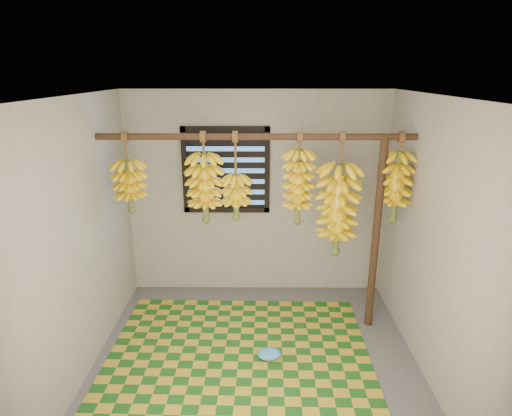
{
  "coord_description": "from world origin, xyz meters",
  "views": [
    {
      "loc": [
        0.03,
        -3.29,
        2.58
      ],
      "look_at": [
        0.0,
        0.55,
        1.35
      ],
      "focal_mm": 30.0,
      "sensor_mm": 36.0,
      "label": 1
    }
  ],
  "objects_px": {
    "banana_bunch_a": "(130,186)",
    "banana_bunch_b": "(205,188)",
    "woven_mat": "(239,354)",
    "plastic_bag": "(269,354)",
    "support_post": "(376,237)",
    "banana_bunch_c": "(236,197)",
    "banana_bunch_d": "(298,187)",
    "banana_bunch_f": "(396,187)",
    "banana_bunch_e": "(338,210)"
  },
  "relations": [
    {
      "from": "banana_bunch_a",
      "to": "banana_bunch_b",
      "type": "height_order",
      "value": "same"
    },
    {
      "from": "banana_bunch_c",
      "to": "woven_mat",
      "type": "bearing_deg",
      "value": -86.33
    },
    {
      "from": "support_post",
      "to": "banana_bunch_c",
      "type": "bearing_deg",
      "value": 180.0
    },
    {
      "from": "woven_mat",
      "to": "banana_bunch_c",
      "type": "distance_m",
      "value": 1.51
    },
    {
      "from": "banana_bunch_b",
      "to": "banana_bunch_c",
      "type": "bearing_deg",
      "value": 0.0
    },
    {
      "from": "banana_bunch_a",
      "to": "banana_bunch_f",
      "type": "relative_size",
      "value": 0.91
    },
    {
      "from": "plastic_bag",
      "to": "banana_bunch_d",
      "type": "height_order",
      "value": "banana_bunch_d"
    },
    {
      "from": "support_post",
      "to": "banana_bunch_d",
      "type": "relative_size",
      "value": 2.22
    },
    {
      "from": "banana_bunch_b",
      "to": "banana_bunch_f",
      "type": "relative_size",
      "value": 1.02
    },
    {
      "from": "plastic_bag",
      "to": "banana_bunch_e",
      "type": "relative_size",
      "value": 0.18
    },
    {
      "from": "plastic_bag",
      "to": "banana_bunch_c",
      "type": "bearing_deg",
      "value": 118.38
    },
    {
      "from": "support_post",
      "to": "banana_bunch_f",
      "type": "relative_size",
      "value": 2.28
    },
    {
      "from": "woven_mat",
      "to": "banana_bunch_d",
      "type": "xyz_separation_m",
      "value": [
        0.57,
        0.54,
        1.51
      ]
    },
    {
      "from": "support_post",
      "to": "woven_mat",
      "type": "height_order",
      "value": "support_post"
    },
    {
      "from": "support_post",
      "to": "banana_bunch_b",
      "type": "xyz_separation_m",
      "value": [
        -1.7,
        0.0,
        0.5
      ]
    },
    {
      "from": "banana_bunch_a",
      "to": "banana_bunch_b",
      "type": "relative_size",
      "value": 0.9
    },
    {
      "from": "banana_bunch_d",
      "to": "banana_bunch_f",
      "type": "relative_size",
      "value": 1.03
    },
    {
      "from": "banana_bunch_a",
      "to": "banana_bunch_e",
      "type": "relative_size",
      "value": 0.65
    },
    {
      "from": "banana_bunch_a",
      "to": "banana_bunch_c",
      "type": "height_order",
      "value": "same"
    },
    {
      "from": "woven_mat",
      "to": "banana_bunch_b",
      "type": "xyz_separation_m",
      "value": [
        -0.33,
        0.54,
        1.5
      ]
    },
    {
      "from": "support_post",
      "to": "banana_bunch_d",
      "type": "bearing_deg",
      "value": 180.0
    },
    {
      "from": "woven_mat",
      "to": "support_post",
      "type": "bearing_deg",
      "value": 21.6
    },
    {
      "from": "support_post",
      "to": "banana_bunch_a",
      "type": "distance_m",
      "value": 2.48
    },
    {
      "from": "banana_bunch_a",
      "to": "banana_bunch_f",
      "type": "distance_m",
      "value": 2.57
    },
    {
      "from": "woven_mat",
      "to": "banana_bunch_f",
      "type": "relative_size",
      "value": 2.82
    },
    {
      "from": "banana_bunch_b",
      "to": "banana_bunch_d",
      "type": "height_order",
      "value": "same"
    },
    {
      "from": "banana_bunch_d",
      "to": "banana_bunch_e",
      "type": "height_order",
      "value": "same"
    },
    {
      "from": "banana_bunch_c",
      "to": "banana_bunch_d",
      "type": "distance_m",
      "value": 0.61
    },
    {
      "from": "plastic_bag",
      "to": "banana_bunch_d",
      "type": "xyz_separation_m",
      "value": [
        0.28,
        0.6,
        1.46
      ]
    },
    {
      "from": "banana_bunch_a",
      "to": "banana_bunch_e",
      "type": "bearing_deg",
      "value": 0.0
    },
    {
      "from": "banana_bunch_a",
      "to": "banana_bunch_d",
      "type": "height_order",
      "value": "same"
    },
    {
      "from": "support_post",
      "to": "banana_bunch_a",
      "type": "xyz_separation_m",
      "value": [
        -2.42,
        0.0,
        0.52
      ]
    },
    {
      "from": "woven_mat",
      "to": "banana_bunch_e",
      "type": "relative_size",
      "value": 2.02
    },
    {
      "from": "plastic_bag",
      "to": "banana_bunch_a",
      "type": "xyz_separation_m",
      "value": [
        -1.35,
        0.6,
        1.46
      ]
    },
    {
      "from": "banana_bunch_a",
      "to": "banana_bunch_f",
      "type": "xyz_separation_m",
      "value": [
        2.57,
        0.0,
        0.0
      ]
    },
    {
      "from": "banana_bunch_b",
      "to": "banana_bunch_e",
      "type": "xyz_separation_m",
      "value": [
        1.3,
        0.0,
        -0.22
      ]
    },
    {
      "from": "woven_mat",
      "to": "banana_bunch_a",
      "type": "relative_size",
      "value": 3.1
    },
    {
      "from": "woven_mat",
      "to": "plastic_bag",
      "type": "xyz_separation_m",
      "value": [
        0.29,
        -0.06,
        0.05
      ]
    },
    {
      "from": "banana_bunch_d",
      "to": "banana_bunch_e",
      "type": "relative_size",
      "value": 0.74
    },
    {
      "from": "woven_mat",
      "to": "banana_bunch_a",
      "type": "distance_m",
      "value": 1.93
    },
    {
      "from": "support_post",
      "to": "woven_mat",
      "type": "bearing_deg",
      "value": -158.4
    },
    {
      "from": "banana_bunch_d",
      "to": "plastic_bag",
      "type": "bearing_deg",
      "value": -114.89
    },
    {
      "from": "banana_bunch_a",
      "to": "support_post",
      "type": "bearing_deg",
      "value": 0.0
    },
    {
      "from": "woven_mat",
      "to": "plastic_bag",
      "type": "distance_m",
      "value": 0.3
    },
    {
      "from": "support_post",
      "to": "banana_bunch_c",
      "type": "height_order",
      "value": "banana_bunch_c"
    },
    {
      "from": "plastic_bag",
      "to": "banana_bunch_c",
      "type": "height_order",
      "value": "banana_bunch_c"
    },
    {
      "from": "banana_bunch_a",
      "to": "banana_bunch_e",
      "type": "distance_m",
      "value": 2.04
    },
    {
      "from": "woven_mat",
      "to": "banana_bunch_e",
      "type": "xyz_separation_m",
      "value": [
        0.96,
        0.54,
        1.28
      ]
    },
    {
      "from": "banana_bunch_b",
      "to": "banana_bunch_f",
      "type": "bearing_deg",
      "value": 0.0
    },
    {
      "from": "banana_bunch_c",
      "to": "banana_bunch_a",
      "type": "bearing_deg",
      "value": 180.0
    }
  ]
}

